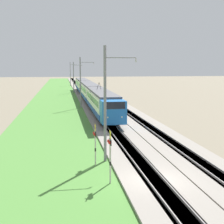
# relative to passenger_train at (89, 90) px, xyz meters

# --- Properties ---
(ground_plane) EXTENTS (400.00, 400.00, 0.00)m
(ground_plane) POSITION_rel_passenger_train_xyz_m (-48.31, 0.00, -2.33)
(ground_plane) COLOR #7A705B
(ballast_main) EXTENTS (240.00, 4.40, 0.30)m
(ballast_main) POSITION_rel_passenger_train_xyz_m (1.69, 0.00, -2.18)
(ballast_main) COLOR gray
(ballast_main) RESTS_ON ground
(ballast_adjacent) EXTENTS (240.00, 4.40, 0.30)m
(ballast_adjacent) POSITION_rel_passenger_train_xyz_m (1.69, -4.51, -2.18)
(ballast_adjacent) COLOR gray
(ballast_adjacent) RESTS_ON ground
(track_main) EXTENTS (240.00, 1.57, 0.45)m
(track_main) POSITION_rel_passenger_train_xyz_m (1.69, 0.00, -2.17)
(track_main) COLOR #4C4238
(track_main) RESTS_ON ground
(track_adjacent) EXTENTS (240.00, 1.57, 0.45)m
(track_adjacent) POSITION_rel_passenger_train_xyz_m (1.69, -4.51, -2.17)
(track_adjacent) COLOR #4C4238
(track_adjacent) RESTS_ON ground
(grass_verge) EXTENTS (240.00, 12.57, 0.12)m
(grass_verge) POSITION_rel_passenger_train_xyz_m (1.69, 6.15, -2.27)
(grass_verge) COLOR #4C8438
(grass_verge) RESTS_ON ground
(passenger_train) EXTENTS (65.46, 2.93, 4.98)m
(passenger_train) POSITION_rel_passenger_train_xyz_m (0.00, 0.00, 0.00)
(passenger_train) COLOR blue
(passenger_train) RESTS_ON ground
(crossing_signal_near) EXTENTS (0.70, 0.23, 3.56)m
(crossing_signal_near) POSITION_rel_passenger_train_xyz_m (-47.93, 2.85, -0.15)
(crossing_signal_near) COLOR beige
(crossing_signal_near) RESTS_ON ground
(crossing_signal_aux) EXTENTS (0.70, 0.23, 3.25)m
(crossing_signal_aux) POSITION_rel_passenger_train_xyz_m (-44.01, 3.38, -0.35)
(crossing_signal_aux) COLOR beige
(crossing_signal_aux) RESTS_ON ground
(catenary_mast_near) EXTENTS (0.22, 2.56, 9.08)m
(catenary_mast_near) POSITION_rel_passenger_train_xyz_m (-43.19, 2.45, 2.36)
(catenary_mast_near) COLOR slate
(catenary_mast_near) RESTS_ON ground
(catenary_mast_mid) EXTENTS (0.22, 2.56, 9.08)m
(catenary_mast_mid) POSITION_rel_passenger_train_xyz_m (-11.47, 2.45, 2.36)
(catenary_mast_mid) COLOR slate
(catenary_mast_mid) RESTS_ON ground
(catenary_mast_far) EXTENTS (0.22, 2.56, 8.63)m
(catenary_mast_far) POSITION_rel_passenger_train_xyz_m (20.25, 2.44, 2.13)
(catenary_mast_far) COLOR slate
(catenary_mast_far) RESTS_ON ground
(catenary_mast_distant) EXTENTS (0.22, 2.56, 8.94)m
(catenary_mast_distant) POSITION_rel_passenger_train_xyz_m (51.97, 2.45, 2.29)
(catenary_mast_distant) COLOR slate
(catenary_mast_distant) RESTS_ON ground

